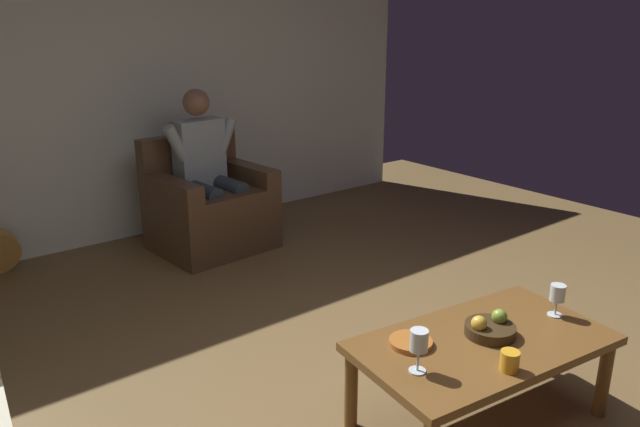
% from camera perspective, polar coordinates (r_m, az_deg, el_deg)
% --- Properties ---
extents(ground_plane, '(7.66, 7.66, 0.00)m').
position_cam_1_polar(ground_plane, '(2.97, 8.71, -18.71)').
color(ground_plane, brown).
extents(wall_back, '(5.72, 0.06, 2.66)m').
position_cam_1_polar(wall_back, '(5.15, -18.09, 12.27)').
color(wall_back, silver).
rests_on(wall_back, ground).
extents(armchair, '(0.90, 0.79, 0.89)m').
position_cam_1_polar(armchair, '(4.88, -10.42, 0.46)').
color(armchair, '#4F3723').
rests_on(armchair, ground).
extents(person_seated, '(0.65, 0.58, 1.25)m').
position_cam_1_polar(person_seated, '(4.78, -10.58, 4.46)').
color(person_seated, '#94A2A4').
rests_on(person_seated, ground).
extents(coffee_table, '(1.21, 0.76, 0.42)m').
position_cam_1_polar(coffee_table, '(2.83, 15.11, -12.36)').
color(coffee_table, brown).
rests_on(coffee_table, ground).
extents(wine_glass_near, '(0.07, 0.07, 0.16)m').
position_cam_1_polar(wine_glass_near, '(3.07, 21.51, -7.18)').
color(wine_glass_near, silver).
rests_on(wine_glass_near, coffee_table).
extents(wine_glass_far, '(0.07, 0.07, 0.18)m').
position_cam_1_polar(wine_glass_far, '(2.45, 9.32, -12.01)').
color(wine_glass_far, silver).
rests_on(wine_glass_far, coffee_table).
extents(fruit_bowl, '(0.22, 0.22, 0.11)m').
position_cam_1_polar(fruit_bowl, '(2.83, 15.75, -10.36)').
color(fruit_bowl, '#372715').
rests_on(fruit_bowl, coffee_table).
extents(decorative_dish, '(0.19, 0.19, 0.02)m').
position_cam_1_polar(decorative_dish, '(2.69, 8.57, -11.94)').
color(decorative_dish, '#AF6428').
rests_on(decorative_dish, coffee_table).
extents(candle_jar, '(0.08, 0.08, 0.08)m').
position_cam_1_polar(candle_jar, '(2.59, 17.48, -13.14)').
color(candle_jar, orange).
rests_on(candle_jar, coffee_table).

